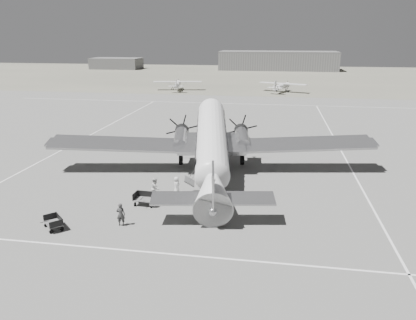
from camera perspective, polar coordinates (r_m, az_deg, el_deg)
The scene contains 16 objects.
ground at distance 36.19m, azimuth 1.48°, elevation -2.14°, with size 260.00×260.00×0.00m, color slate.
taxi_line_near at distance 23.61m, azimuth -3.38°, elevation -13.21°, with size 60.00×0.15×0.01m, color silver.
taxi_line_right at distance 36.63m, azimuth 20.43°, elevation -3.01°, with size 0.15×80.00×0.01m, color silver.
taxi_line_left at distance 50.78m, azimuth -17.43°, elevation 2.72°, with size 0.15×60.00×0.01m, color silver.
taxi_line_horizon at distance 74.96m, azimuth 5.77°, elevation 7.84°, with size 90.00×0.15×0.01m, color silver.
grass_infield at distance 129.49m, azimuth 7.46°, elevation 11.64°, with size 260.00×90.00×0.01m, color #686658.
hangar_main at distance 154.10m, azimuth 9.79°, elevation 13.62°, with size 42.00×14.00×6.60m.
shed_secondary at distance 160.68m, azimuth -12.75°, elevation 13.12°, with size 18.00×10.00×4.00m, color #535353.
dc3_airliner at distance 34.78m, azimuth 0.54°, elevation 1.98°, with size 29.93×20.77×5.70m, color #A6A6A9, non-canonical shape.
light_plane_left at distance 94.01m, azimuth -4.31°, elevation 10.44°, with size 11.08×8.99×2.30m, color silver, non-canonical shape.
light_plane_right at distance 92.03m, azimuth 10.36°, elevation 10.05°, with size 10.77×8.73×2.23m, color silver, non-canonical shape.
baggage_cart_near at distance 30.16m, azimuth -8.89°, elevation -5.45°, with size 1.64×1.15×0.92m, color #535353, non-canonical shape.
baggage_cart_far at distance 28.09m, azimuth -20.91°, elevation -8.27°, with size 1.48×1.05×0.84m, color #535353, non-canonical shape.
ground_crew at distance 27.19m, azimuth -12.17°, elevation -7.49°, with size 0.57×0.37×1.56m, color #303030.
ramp_agent at distance 31.09m, azimuth -7.40°, elevation -3.95°, with size 0.81×0.63×1.66m, color #BABAB8.
passenger at distance 31.72m, azimuth -4.44°, elevation -3.62°, with size 0.71×0.46×1.46m, color silver.
Camera 1 is at (4.67, -33.86, 11.90)m, focal length 35.00 mm.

